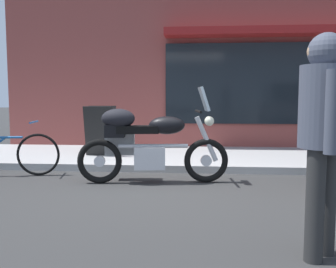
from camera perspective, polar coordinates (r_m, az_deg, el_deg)
ground_plane at (r=5.36m, az=-1.13°, el=-7.95°), size 80.00×80.00×0.00m
touring_motorcycle at (r=5.58m, az=-3.55°, el=-1.12°), size 2.19×0.64×1.40m
parked_bicycle at (r=6.58m, az=-23.17°, el=-2.61°), size 1.68×0.49×0.93m
pedestrian_walking at (r=3.12m, az=22.20°, el=2.09°), size 0.41×0.56×1.72m
sandwich_board_sign at (r=7.54m, az=-10.06°, el=0.50°), size 0.55×0.42×0.96m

